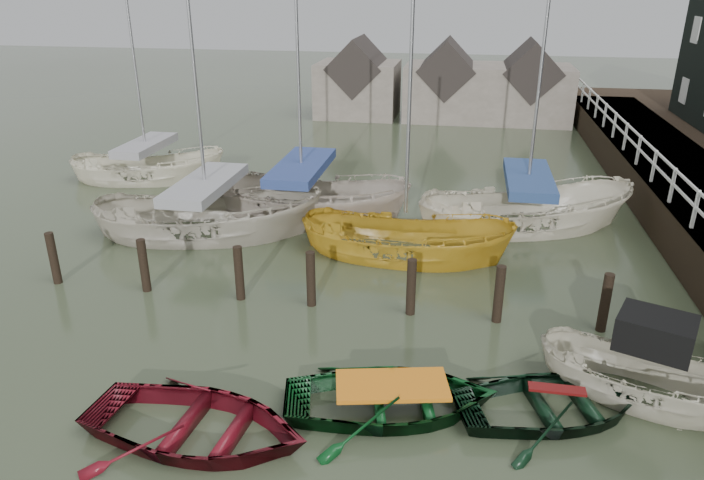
% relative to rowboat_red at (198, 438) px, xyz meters
% --- Properties ---
extents(ground, '(120.00, 120.00, 0.00)m').
position_rel_rowboat_red_xyz_m(ground, '(2.00, 2.02, 0.00)').
color(ground, '#303924').
rests_on(ground, ground).
extents(pier, '(3.04, 32.00, 2.70)m').
position_rel_rowboat_red_xyz_m(pier, '(11.48, 12.02, 0.71)').
color(pier, black).
rests_on(pier, ground).
extents(mooring_pilings, '(13.72, 0.22, 1.80)m').
position_rel_rowboat_red_xyz_m(mooring_pilings, '(0.89, 5.02, 0.50)').
color(mooring_pilings, black).
rests_on(mooring_pilings, ground).
extents(far_sheds, '(14.00, 4.08, 4.39)m').
position_rel_rowboat_red_xyz_m(far_sheds, '(2.83, 28.02, 1.86)').
color(far_sheds, '#665B51').
rests_on(far_sheds, ground).
extents(rowboat_red, '(4.25, 3.22, 0.83)m').
position_rel_rowboat_red_xyz_m(rowboat_red, '(0.00, 0.00, 0.00)').
color(rowboat_red, '#520B14').
rests_on(rowboat_red, ground).
extents(rowboat_green, '(4.40, 3.55, 0.81)m').
position_rel_rowboat_red_xyz_m(rowboat_green, '(3.20, 1.34, 0.00)').
color(rowboat_green, black).
rests_on(rowboat_green, ground).
extents(rowboat_dkgreen, '(4.25, 3.58, 0.75)m').
position_rel_rowboat_red_xyz_m(rowboat_dkgreen, '(6.12, 1.76, 0.00)').
color(rowboat_dkgreen, black).
rests_on(rowboat_dkgreen, ground).
extents(motorboat, '(4.39, 3.00, 2.46)m').
position_rel_rowboat_red_xyz_m(motorboat, '(7.87, 2.52, 0.10)').
color(motorboat, beige).
rests_on(motorboat, ground).
extents(sailboat_a, '(7.42, 4.10, 11.92)m').
position_rel_rowboat_red_xyz_m(sailboat_a, '(-3.41, 8.93, 0.06)').
color(sailboat_a, '#B9B19E').
rests_on(sailboat_a, ground).
extents(sailboat_b, '(7.66, 3.75, 12.99)m').
position_rel_rowboat_red_xyz_m(sailboat_b, '(-0.97, 11.04, 0.06)').
color(sailboat_b, '#BFB2A3').
rests_on(sailboat_b, ground).
extents(sailboat_c, '(6.31, 2.83, 10.16)m').
position_rel_rowboat_red_xyz_m(sailboat_c, '(2.71, 8.41, 0.01)').
color(sailboat_c, gold).
rests_on(sailboat_c, ground).
extents(sailboat_d, '(7.40, 4.49, 12.90)m').
position_rel_rowboat_red_xyz_m(sailboat_d, '(6.24, 11.31, 0.06)').
color(sailboat_d, silver).
rests_on(sailboat_d, ground).
extents(sailboat_e, '(6.32, 3.47, 9.09)m').
position_rel_rowboat_red_xyz_m(sailboat_e, '(-7.95, 13.92, 0.06)').
color(sailboat_e, silver).
rests_on(sailboat_e, ground).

